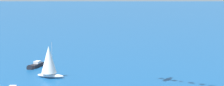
# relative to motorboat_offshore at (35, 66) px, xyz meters

# --- Properties ---
(motorboat_offshore) EXTENTS (11.17, 4.12, 3.17)m
(motorboat_offshore) POSITION_rel_motorboat_offshore_xyz_m (0.00, 0.00, 0.00)
(motorboat_offshore) COLOR black
(motorboat_offshore) RESTS_ON ground_plane
(sailboat_ahead) EXTENTS (6.37, 10.94, 13.84)m
(sailboat_ahead) POSITION_rel_motorboat_offshore_xyz_m (-16.80, -12.13, 5.46)
(sailboat_ahead) COLOR white
(sailboat_ahead) RESTS_ON ground_plane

